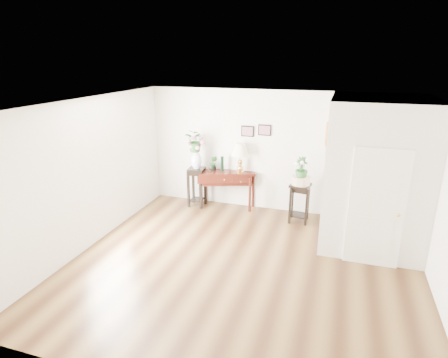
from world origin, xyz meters
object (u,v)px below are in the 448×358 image
at_px(table_lamp, 240,158).
at_px(plant_stand_b, 299,203).
at_px(plant_stand_a, 197,187).
at_px(console_table, 227,189).

distance_m(table_lamp, plant_stand_b, 1.70).
bearing_deg(plant_stand_b, plant_stand_a, 176.06).
xyz_separation_m(console_table, plant_stand_b, (1.77, -0.36, -0.01)).
distance_m(table_lamp, plant_stand_a, 1.29).
xyz_separation_m(plant_stand_a, plant_stand_b, (2.48, -0.17, -0.04)).
xyz_separation_m(console_table, plant_stand_a, (-0.71, -0.19, 0.03)).
distance_m(console_table, table_lamp, 0.86).
bearing_deg(console_table, table_lamp, -19.03).
relative_size(table_lamp, plant_stand_b, 0.82).
bearing_deg(table_lamp, plant_stand_a, -169.60).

